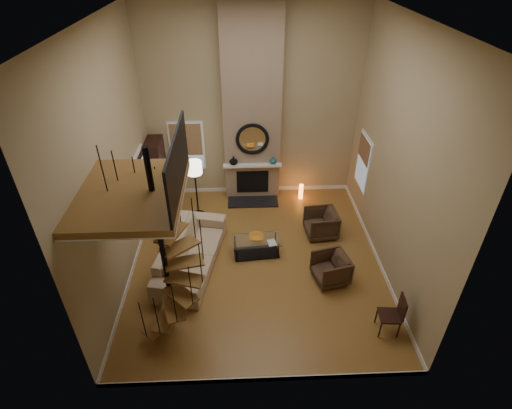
{
  "coord_description": "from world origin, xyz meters",
  "views": [
    {
      "loc": [
        -0.33,
        -7.38,
        6.71
      ],
      "look_at": [
        0.0,
        0.4,
        1.4
      ],
      "focal_mm": 27.89,
      "sensor_mm": 36.0,
      "label": 1
    }
  ],
  "objects_px": {
    "hutch": "(158,173)",
    "armchair_near": "(324,223)",
    "sofa": "(191,251)",
    "coffee_table": "(256,245)",
    "floor_lamp": "(195,172)",
    "armchair_far": "(334,268)",
    "accent_lamp": "(301,191)",
    "side_chair": "(394,313)"
  },
  "relations": [
    {
      "from": "sofa",
      "to": "side_chair",
      "type": "distance_m",
      "value": 4.75
    },
    {
      "from": "hutch",
      "to": "floor_lamp",
      "type": "bearing_deg",
      "value": -34.27
    },
    {
      "from": "armchair_near",
      "to": "sofa",
      "type": "bearing_deg",
      "value": -78.98
    },
    {
      "from": "side_chair",
      "to": "floor_lamp",
      "type": "bearing_deg",
      "value": 134.93
    },
    {
      "from": "floor_lamp",
      "to": "accent_lamp",
      "type": "bearing_deg",
      "value": 13.57
    },
    {
      "from": "side_chair",
      "to": "hutch",
      "type": "bearing_deg",
      "value": 137.01
    },
    {
      "from": "hutch",
      "to": "armchair_near",
      "type": "bearing_deg",
      "value": -21.64
    },
    {
      "from": "armchair_far",
      "to": "floor_lamp",
      "type": "relative_size",
      "value": 0.44
    },
    {
      "from": "hutch",
      "to": "sofa",
      "type": "bearing_deg",
      "value": -67.52
    },
    {
      "from": "sofa",
      "to": "coffee_table",
      "type": "relative_size",
      "value": 2.23
    },
    {
      "from": "armchair_far",
      "to": "sofa",
      "type": "bearing_deg",
      "value": -115.16
    },
    {
      "from": "accent_lamp",
      "to": "coffee_table",
      "type": "bearing_deg",
      "value": -120.33
    },
    {
      "from": "armchair_far",
      "to": "hutch",
      "type": "bearing_deg",
      "value": -141.7
    },
    {
      "from": "coffee_table",
      "to": "floor_lamp",
      "type": "distance_m",
      "value": 2.63
    },
    {
      "from": "armchair_near",
      "to": "accent_lamp",
      "type": "bearing_deg",
      "value": -174.04
    },
    {
      "from": "hutch",
      "to": "armchair_near",
      "type": "relative_size",
      "value": 2.52
    },
    {
      "from": "armchair_near",
      "to": "armchair_far",
      "type": "distance_m",
      "value": 1.71
    },
    {
      "from": "sofa",
      "to": "floor_lamp",
      "type": "height_order",
      "value": "floor_lamp"
    },
    {
      "from": "sofa",
      "to": "side_chair",
      "type": "relative_size",
      "value": 3.1
    },
    {
      "from": "accent_lamp",
      "to": "side_chair",
      "type": "height_order",
      "value": "side_chair"
    },
    {
      "from": "coffee_table",
      "to": "armchair_far",
      "type": "bearing_deg",
      "value": -29.04
    },
    {
      "from": "armchair_far",
      "to": "side_chair",
      "type": "height_order",
      "value": "side_chair"
    },
    {
      "from": "sofa",
      "to": "armchair_far",
      "type": "relative_size",
      "value": 3.74
    },
    {
      "from": "hutch",
      "to": "armchair_near",
      "type": "xyz_separation_m",
      "value": [
        4.6,
        -1.82,
        -0.6
      ]
    },
    {
      "from": "hutch",
      "to": "accent_lamp",
      "type": "xyz_separation_m",
      "value": [
        4.23,
        -0.07,
        -0.7
      ]
    },
    {
      "from": "sofa",
      "to": "coffee_table",
      "type": "height_order",
      "value": "sofa"
    },
    {
      "from": "coffee_table",
      "to": "side_chair",
      "type": "xyz_separation_m",
      "value": [
        2.62,
        -2.47,
        0.24
      ]
    },
    {
      "from": "accent_lamp",
      "to": "side_chair",
      "type": "relative_size",
      "value": 0.51
    },
    {
      "from": "hutch",
      "to": "coffee_table",
      "type": "relative_size",
      "value": 1.61
    },
    {
      "from": "coffee_table",
      "to": "side_chair",
      "type": "relative_size",
      "value": 1.39
    },
    {
      "from": "armchair_near",
      "to": "floor_lamp",
      "type": "xyz_separation_m",
      "value": [
        -3.41,
        1.02,
        1.06
      ]
    },
    {
      "from": "side_chair",
      "to": "accent_lamp",
      "type": "bearing_deg",
      "value": 103.19
    },
    {
      "from": "armchair_far",
      "to": "coffee_table",
      "type": "height_order",
      "value": "armchair_far"
    },
    {
      "from": "side_chair",
      "to": "armchair_far",
      "type": "bearing_deg",
      "value": 120.5
    },
    {
      "from": "armchair_far",
      "to": "armchair_near",
      "type": "bearing_deg",
      "value": 163.47
    },
    {
      "from": "sofa",
      "to": "armchair_near",
      "type": "bearing_deg",
      "value": -61.99
    },
    {
      "from": "armchair_near",
      "to": "side_chair",
      "type": "bearing_deg",
      "value": 8.29
    },
    {
      "from": "sofa",
      "to": "accent_lamp",
      "type": "bearing_deg",
      "value": -36.4
    },
    {
      "from": "sofa",
      "to": "floor_lamp",
      "type": "xyz_separation_m",
      "value": [
        0.0,
        2.05,
        1.02
      ]
    },
    {
      "from": "floor_lamp",
      "to": "sofa",
      "type": "bearing_deg",
      "value": -90.06
    },
    {
      "from": "side_chair",
      "to": "armchair_near",
      "type": "bearing_deg",
      "value": 104.01
    },
    {
      "from": "armchair_far",
      "to": "floor_lamp",
      "type": "bearing_deg",
      "value": -142.94
    }
  ]
}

